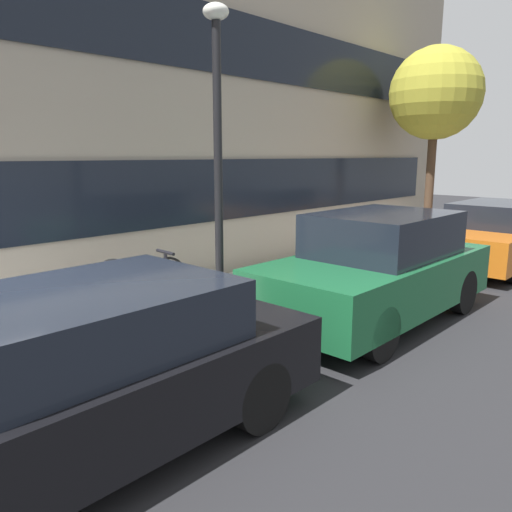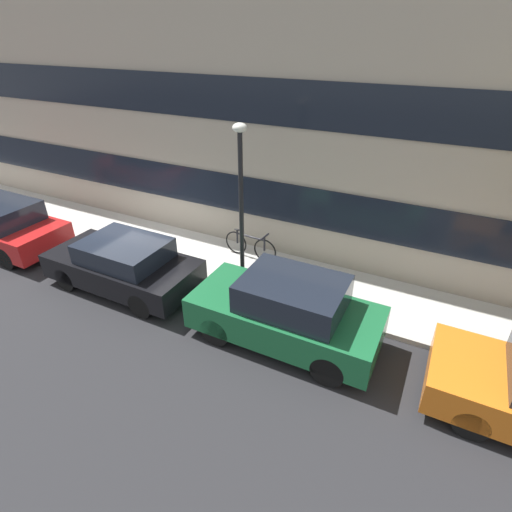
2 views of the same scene
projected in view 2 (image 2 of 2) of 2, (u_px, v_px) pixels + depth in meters
The scene contains 9 objects.
ground_plane at pixel (137, 262), 11.45m from camera, with size 56.00×56.00×0.00m, color #232326.
sidewalk_strip at pixel (161, 244), 12.28m from camera, with size 28.00×2.22×0.13m.
rowhouse_facade at pixel (179, 106), 11.57m from camera, with size 28.00×1.02×7.76m.
parked_car_red at pixel (1, 225), 11.92m from camera, with size 4.19×1.75×1.47m.
parked_car_black at pixel (123, 264), 10.06m from camera, with size 3.93×1.74×1.34m.
parked_car_green at pixel (287, 311), 8.26m from camera, with size 3.94×1.74×1.54m.
fire_hydrant at pixel (30, 208), 13.71m from camera, with size 0.50×0.28×0.67m.
bicycle at pixel (250, 245), 11.26m from camera, with size 1.65×0.44×0.80m.
lamp_post at pixel (241, 190), 9.06m from camera, with size 0.32×0.32×4.01m.
Camera 2 is at (7.52, -7.21, 5.87)m, focal length 28.00 mm.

